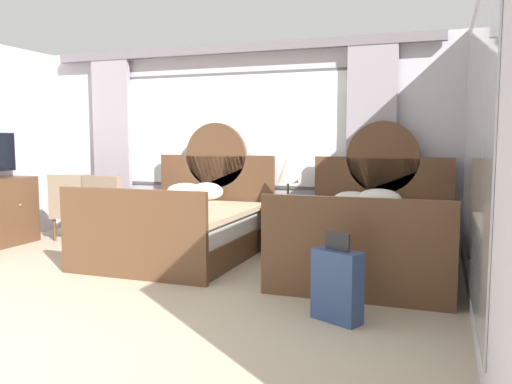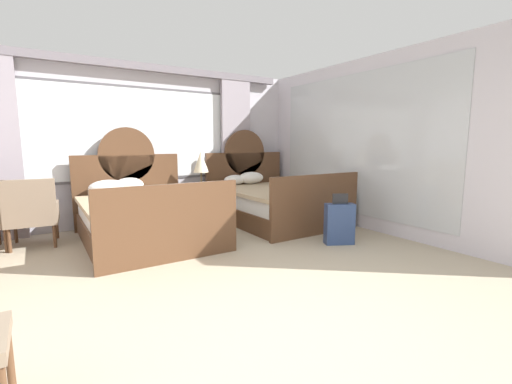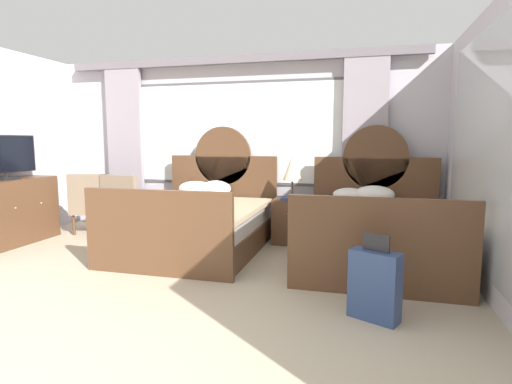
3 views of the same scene
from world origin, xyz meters
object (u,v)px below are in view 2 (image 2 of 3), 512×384
Objects in this scene: bed_near_window at (145,216)px; suitcase_on_floor at (339,224)px; table_lamp_on_nightstand at (201,162)px; nightstand_between_beds at (200,204)px; armchair_by_window_left at (32,212)px; bed_near_mirror at (273,202)px; book_on_nightstand at (201,186)px.

bed_near_window reaches higher than suitcase_on_floor.
table_lamp_on_nightstand is at bearing 28.61° from bed_near_window.
armchair_by_window_left is (-2.47, -0.17, 0.16)m from nightstand_between_beds.
bed_near_mirror is 1.62m from suitcase_on_floor.
bed_near_window reaches higher than book_on_nightstand.
table_lamp_on_nightstand reaches higher than suitcase_on_floor.
nightstand_between_beds is 0.68× the size of armchair_by_window_left.
bed_near_mirror is (2.24, -0.00, -0.00)m from bed_near_window.
bed_near_mirror reaches higher than book_on_nightstand.
bed_near_mirror is 2.34× the size of armchair_by_window_left.
bed_near_mirror is at bearing -7.52° from armchair_by_window_left.
book_on_nightstand is 0.37× the size of suitcase_on_floor.
table_lamp_on_nightstand is 0.87× the size of suitcase_on_floor.
table_lamp_on_nightstand is 2.35× the size of book_on_nightstand.
bed_near_mirror reaches higher than suitcase_on_floor.
table_lamp_on_nightstand reaches higher than armchair_by_window_left.
suitcase_on_floor is at bearing -64.71° from nightstand_between_beds.
table_lamp_on_nightstand is at bearing 150.27° from bed_near_mirror.
bed_near_mirror is at bearing 88.49° from suitcase_on_floor.
bed_near_mirror is 8.31× the size of book_on_nightstand.
nightstand_between_beds is 1.02× the size of table_lamp_on_nightstand.
armchair_by_window_left is (-1.35, 0.47, 0.13)m from bed_near_window.
nightstand_between_beds is at bearing 149.94° from bed_near_mirror.
book_on_nightstand reaches higher than nightstand_between_beds.
suitcase_on_floor is at bearing -91.51° from bed_near_mirror.
suitcase_on_floor reaches higher than nightstand_between_beds.
table_lamp_on_nightstand is 0.66× the size of armchair_by_window_left.
armchair_by_window_left is at bearing -176.53° from table_lamp_on_nightstand.
suitcase_on_floor reaches higher than book_on_nightstand.
suitcase_on_floor is (-0.04, -1.62, -0.06)m from bed_near_mirror.
table_lamp_on_nightstand is at bearing -46.15° from nightstand_between_beds.
nightstand_between_beds is at bearing 78.22° from book_on_nightstand.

